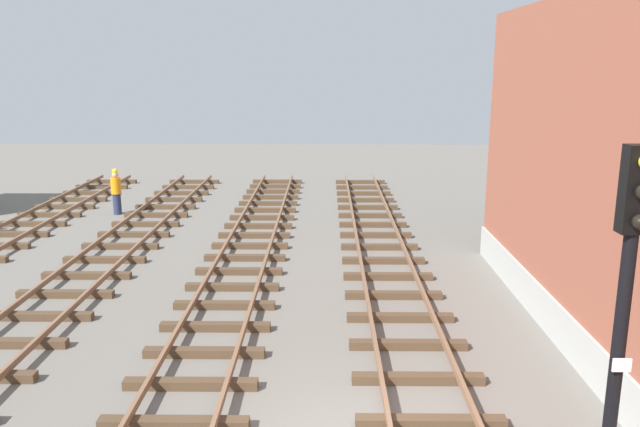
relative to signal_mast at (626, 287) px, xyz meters
name	(u,v)px	position (x,y,z in m)	size (l,w,h in m)	color
signal_mast	(626,287)	(0.00, 0.00, 0.00)	(0.36, 0.40, 4.92)	black
track_worker_foreground	(116,192)	(-12.27, 17.29, -2.18)	(0.40, 0.40, 1.87)	#262D4C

